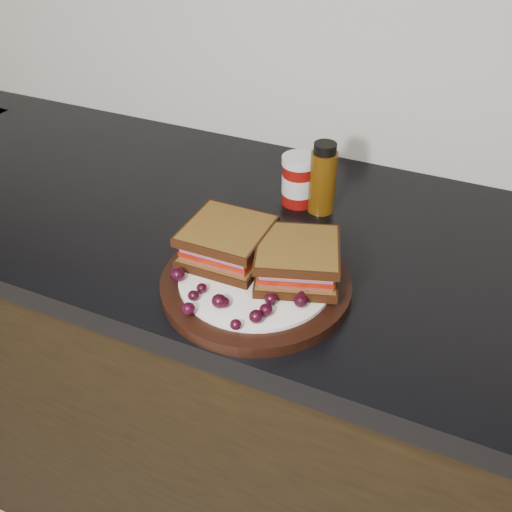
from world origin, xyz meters
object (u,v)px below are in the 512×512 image
(condiment_jar, at_px, (299,180))
(oil_bottle, at_px, (323,178))
(plate, at_px, (256,284))
(sandwich_left, at_px, (227,242))

(condiment_jar, height_order, oil_bottle, oil_bottle)
(oil_bottle, bearing_deg, condiment_jar, 171.43)
(plate, bearing_deg, condiment_jar, 97.07)
(sandwich_left, bearing_deg, oil_bottle, 71.59)
(plate, relative_size, sandwich_left, 2.34)
(condiment_jar, distance_m, oil_bottle, 0.05)
(plate, xyz_separation_m, oil_bottle, (0.01, 0.25, 0.06))
(sandwich_left, relative_size, oil_bottle, 0.93)
(plate, height_order, sandwich_left, sandwich_left)
(sandwich_left, xyz_separation_m, oil_bottle, (0.07, 0.22, 0.01))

